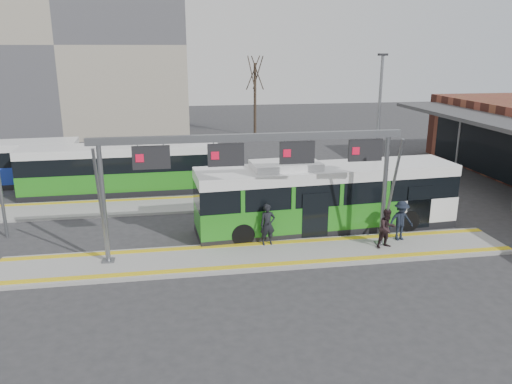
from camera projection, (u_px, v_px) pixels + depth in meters
The scene contains 15 objects.
ground at pixel (263, 257), 21.59m from camera, with size 120.00×120.00×0.00m, color #2D2D30.
platform_main at pixel (263, 255), 21.57m from camera, with size 22.00×3.00×0.15m, color gray.
platform_second at pixel (169, 205), 28.52m from camera, with size 20.00×3.00×0.15m, color gray.
tactile_main at pixel (263, 254), 21.55m from camera, with size 22.00×2.65×0.02m.
tactile_second at pixel (169, 198), 29.59m from camera, with size 20.00×0.35×0.02m.
gantry at pixel (254, 159), 20.58m from camera, with size 13.00×1.68×5.20m.
apartment_block at pixel (66, 43), 50.96m from camera, with size 24.50×12.50×18.40m.
hero_bus at pixel (326, 198), 24.55m from camera, with size 13.00×3.58×3.53m.
bg_bus_green at pixel (122, 169), 30.90m from camera, with size 11.99×2.76×2.99m.
passenger_a at pixel (268, 225), 22.36m from camera, with size 0.69×0.45×1.89m, color black.
passenger_b at pixel (387, 228), 22.02m from camera, with size 0.87×0.68×1.79m, color black.
passenger_c at pixel (401, 221), 22.90m from camera, with size 1.20×0.69×1.86m, color black.
tree_left at pixel (179, 80), 50.64m from camera, with size 1.40×1.40×7.45m.
tree_mid at pixel (255, 73), 49.95m from camera, with size 1.40×1.40×8.28m.
lamp_east at pixel (378, 128), 27.48m from camera, with size 0.50×0.25×8.44m.
Camera 1 is at (-3.56, -19.64, 8.70)m, focal length 35.00 mm.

